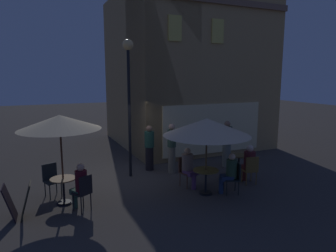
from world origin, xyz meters
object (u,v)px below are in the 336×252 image
at_px(cafe_chair_2, 235,175).
at_px(patron_seated_1, 230,171).
at_px(cafe_chair_0, 51,177).
at_px(patron_standing_6, 227,144).
at_px(cafe_table_2, 239,162).
at_px(patron_standing_4, 172,148).
at_px(cafe_chair_4, 251,168).
at_px(cafe_table_1, 206,176).
at_px(patio_umbrella_1, 207,127).
at_px(menu_sandwich_board, 18,202).
at_px(cafe_chair_1, 84,190).
at_px(patio_umbrella_0, 60,123).
at_px(patron_seated_3, 249,161).
at_px(street_lamp_near_corner, 129,79).
at_px(cafe_table_0, 64,186).
at_px(patron_seated_0, 80,184).
at_px(patron_seated_2, 188,165).
at_px(patron_standing_5, 149,148).
at_px(cafe_chair_3, 185,169).

height_order(cafe_chair_2, patron_seated_1, patron_seated_1).
bearing_deg(cafe_chair_0, patron_standing_6, 73.29).
height_order(cafe_table_2, patron_standing_4, patron_standing_4).
distance_m(cafe_chair_2, cafe_chair_4, 1.00).
height_order(patron_standing_4, patron_standing_6, patron_standing_4).
bearing_deg(cafe_table_1, cafe_chair_0, 157.27).
relative_size(patio_umbrella_1, cafe_chair_0, 2.66).
xyz_separation_m(menu_sandwich_board, cafe_chair_1, (1.54, -0.27, 0.15)).
height_order(patio_umbrella_0, cafe_chair_1, patio_umbrella_0).
relative_size(cafe_table_1, patron_seated_3, 0.59).
relative_size(cafe_table_1, patron_standing_4, 0.42).
distance_m(street_lamp_near_corner, cafe_table_2, 4.74).
bearing_deg(patron_seated_1, cafe_table_0, 5.57).
bearing_deg(menu_sandwich_board, street_lamp_near_corner, 31.60).
xyz_separation_m(menu_sandwich_board, patron_standing_4, (4.94, 1.71, 0.48)).
distance_m(cafe_chair_0, cafe_chair_1, 1.65).
bearing_deg(cafe_table_1, patron_standing_4, 91.71).
distance_m(menu_sandwich_board, patron_seated_1, 5.73).
bearing_deg(patron_standing_6, patron_seated_3, -16.56).
relative_size(street_lamp_near_corner, patron_seated_1, 3.80).
xyz_separation_m(street_lamp_near_corner, patio_umbrella_1, (1.55, -2.47, -1.35)).
xyz_separation_m(cafe_table_0, patron_seated_0, (0.35, -0.61, 0.20)).
height_order(patio_umbrella_0, patron_seated_3, patio_umbrella_0).
distance_m(cafe_table_2, cafe_chair_1, 5.42).
height_order(menu_sandwich_board, patron_seated_1, patron_seated_1).
height_order(patio_umbrella_0, patron_seated_2, patio_umbrella_0).
bearing_deg(cafe_chair_1, patio_umbrella_1, -124.23).
bearing_deg(patron_standing_5, street_lamp_near_corner, 19.66).
height_order(patron_seated_0, patron_seated_3, patron_seated_3).
distance_m(patio_umbrella_0, cafe_chair_0, 1.87).
distance_m(cafe_chair_1, patron_seated_2, 3.30).
distance_m(patron_seated_1, patron_standing_5, 3.38).
bearing_deg(cafe_chair_1, cafe_chair_4, -121.91).
bearing_deg(patron_seated_2, patio_umbrella_0, -110.02).
relative_size(cafe_chair_2, patron_standing_6, 0.53).
bearing_deg(cafe_chair_3, cafe_table_1, 0.00).
height_order(street_lamp_near_corner, cafe_table_0, street_lamp_near_corner).
bearing_deg(cafe_chair_4, patron_standing_6, -0.55).
xyz_separation_m(cafe_table_0, cafe_table_2, (5.81, -0.05, -0.01)).
bearing_deg(cafe_table_0, patron_seated_3, -7.66).
relative_size(street_lamp_near_corner, patron_seated_0, 3.65).
distance_m(cafe_table_0, patron_standing_5, 3.72).
bearing_deg(patron_seated_0, patron_seated_2, -114.39).
distance_m(menu_sandwich_board, patron_seated_0, 1.49).
xyz_separation_m(cafe_chair_4, patron_standing_4, (-1.79, 2.15, 0.37)).
xyz_separation_m(cafe_chair_3, patron_seated_3, (2.00, -0.62, 0.17)).
height_order(patron_seated_2, patron_standing_5, patron_standing_5).
height_order(cafe_chair_3, patron_seated_0, patron_seated_0).
distance_m(cafe_table_2, patron_seated_2, 2.13).
xyz_separation_m(street_lamp_near_corner, cafe_table_2, (3.46, -1.53, -2.86)).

